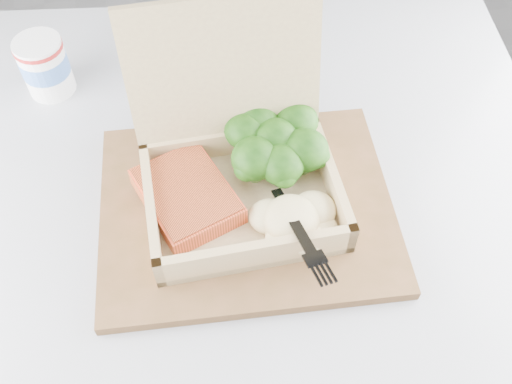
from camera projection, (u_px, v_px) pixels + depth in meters
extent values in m
cylinder|color=black|center=(240.00, 344.00, 0.98)|extent=(0.08, 0.08, 0.71)
cube|color=#9B9DA4|center=(233.00, 227.00, 0.68)|extent=(0.97, 0.97, 0.03)
cube|color=brown|center=(247.00, 208.00, 0.67)|extent=(0.37, 0.31, 0.01)
cube|color=tan|center=(243.00, 205.00, 0.65)|extent=(0.22, 0.18, 0.01)
cube|color=tan|center=(152.00, 211.00, 0.63)|extent=(0.02, 0.17, 0.04)
cube|color=tan|center=(331.00, 182.00, 0.65)|extent=(0.02, 0.17, 0.04)
cube|color=tan|center=(257.00, 255.00, 0.60)|extent=(0.21, 0.02, 0.04)
cube|color=tan|center=(231.00, 145.00, 0.69)|extent=(0.21, 0.02, 0.04)
cube|color=tan|center=(224.00, 70.00, 0.62)|extent=(0.22, 0.06, 0.16)
cube|color=#EF522E|center=(187.00, 196.00, 0.64)|extent=(0.12, 0.14, 0.02)
ellipsoid|color=#F7E7A0|center=(292.00, 219.00, 0.62)|extent=(0.10, 0.09, 0.03)
cube|color=black|center=(276.00, 181.00, 0.63)|extent=(0.02, 0.10, 0.03)
cube|color=black|center=(301.00, 238.00, 0.59)|extent=(0.02, 0.05, 0.01)
cylinder|color=white|center=(45.00, 66.00, 0.76)|extent=(0.06, 0.06, 0.08)
cylinder|color=#4676C9|center=(44.00, 64.00, 0.76)|extent=(0.06, 0.06, 0.03)
cylinder|color=#B01B1B|center=(37.00, 47.00, 0.73)|extent=(0.06, 0.06, 0.01)
cube|color=silver|center=(267.00, 109.00, 0.77)|extent=(0.11, 0.16, 0.00)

